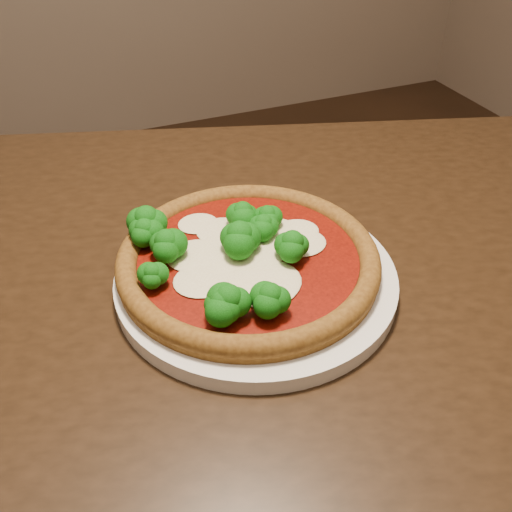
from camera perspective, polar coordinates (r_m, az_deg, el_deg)
name	(u,v)px	position (r m, az deg, el deg)	size (l,w,h in m)	color
dining_table	(238,333)	(0.72, -1.83, -7.70)	(1.51, 1.16, 0.75)	black
plate	(256,278)	(0.64, 0.00, -2.20)	(0.31, 0.31, 0.02)	white
pizza	(243,257)	(0.63, -1.32, -0.08)	(0.29, 0.29, 0.06)	brown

